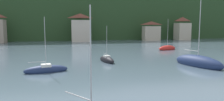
% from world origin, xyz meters
% --- Properties ---
extents(wooded_hillside, '(352.00, 57.10, 56.30)m').
position_xyz_m(wooded_hillside, '(-13.54, 130.70, 8.51)').
color(wooded_hillside, '#264223').
rests_on(wooded_hillside, ground_plane).
extents(shore_building_westcentral, '(6.85, 5.22, 10.48)m').
position_xyz_m(shore_building_westcentral, '(0.00, 91.79, 5.08)').
color(shore_building_westcentral, beige).
rests_on(shore_building_westcentral, ground_plane).
extents(shore_building_central, '(6.86, 3.99, 7.67)m').
position_xyz_m(shore_building_central, '(28.11, 91.21, 3.72)').
color(shore_building_central, '#BCB29E').
rests_on(shore_building_central, ground_plane).
extents(shore_building_eastcentral, '(5.61, 5.26, 9.54)m').
position_xyz_m(shore_building_eastcentral, '(42.17, 91.81, 4.63)').
color(shore_building_eastcentral, '#BCB29E').
rests_on(shore_building_eastcentral, ground_plane).
extents(sailboat_far_1, '(2.36, 5.01, 6.30)m').
position_xyz_m(sailboat_far_1, '(0.87, 45.30, 0.33)').
color(sailboat_far_1, black).
rests_on(sailboat_far_1, ground_plane).
extents(sailboat_far_2, '(5.81, 3.75, 8.00)m').
position_xyz_m(sailboat_far_2, '(18.96, 59.45, 0.35)').
color(sailboat_far_2, red).
rests_on(sailboat_far_2, ground_plane).
extents(sailboat_mid_3, '(5.65, 2.51, 7.41)m').
position_xyz_m(sailboat_mid_3, '(-8.26, 39.29, 0.32)').
color(sailboat_mid_3, navy).
rests_on(sailboat_mid_3, ground_plane).
extents(sailboat_mid_6, '(4.65, 8.48, 10.70)m').
position_xyz_m(sailboat_mid_6, '(13.36, 38.84, 0.51)').
color(sailboat_mid_6, navy).
rests_on(sailboat_mid_6, ground_plane).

